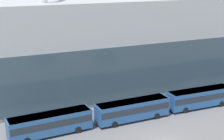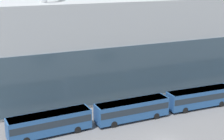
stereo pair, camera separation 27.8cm
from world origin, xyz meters
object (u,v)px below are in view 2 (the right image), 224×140
(shuttle_bus_0, at_px, (50,122))
(shuttle_bus_1, at_px, (132,109))
(airliner_parked_remote, at_px, (179,26))
(airliner_at_gate_far, at_px, (18,47))
(shuttle_bus_2, at_px, (200,97))

(shuttle_bus_0, xyz_separation_m, shuttle_bus_1, (12.89, -0.26, 0.00))
(airliner_parked_remote, distance_m, shuttle_bus_0, 71.77)
(shuttle_bus_1, bearing_deg, airliner_parked_remote, 48.29)
(shuttle_bus_0, bearing_deg, airliner_parked_remote, 38.34)
(airliner_at_gate_far, xyz_separation_m, airliner_parked_remote, (52.08, 9.14, 0.57))
(shuttle_bus_0, height_order, shuttle_bus_1, same)
(shuttle_bus_1, distance_m, shuttle_bus_2, 12.89)
(airliner_at_gate_far, height_order, airliner_parked_remote, airliner_parked_remote)
(shuttle_bus_1, bearing_deg, shuttle_bus_2, -0.50)
(airliner_at_gate_far, bearing_deg, airliner_parked_remote, -66.61)
(shuttle_bus_0, bearing_deg, airliner_at_gate_far, 84.33)
(airliner_parked_remote, bearing_deg, shuttle_bus_2, 7.94)
(airliner_at_gate_far, height_order, shuttle_bus_1, airliner_at_gate_far)
(airliner_at_gate_far, distance_m, shuttle_bus_0, 38.14)
(shuttle_bus_0, relative_size, shuttle_bus_1, 1.01)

